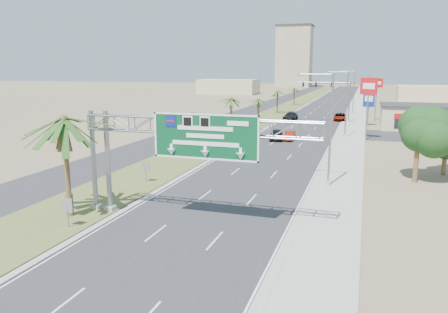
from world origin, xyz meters
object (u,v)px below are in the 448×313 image
object	(u,v)px
sign_gantry	(186,134)
store_building	(436,118)
signal_mast	(339,97)
palm_near	(63,120)
car_right_lane	(340,117)
pole_sign_red_far	(377,87)
pole_sign_red_near	(369,90)
pole_sign_blue	(369,100)
car_left_lane	(276,135)
car_mid_lane	(290,136)
car_far	(290,116)

from	to	relation	value
sign_gantry	store_building	bearing A→B (deg)	67.64
sign_gantry	signal_mast	distance (m)	62.37
palm_near	car_right_lane	world-z (taller)	palm_near
signal_mast	pole_sign_red_far	distance (m)	8.56
pole_sign_red_near	pole_sign_blue	distance (m)	17.41
car_left_lane	store_building	bearing A→B (deg)	31.68
signal_mast	pole_sign_red_near	distance (m)	22.65
car_mid_lane	pole_sign_red_far	bearing A→B (deg)	69.24
sign_gantry	pole_sign_red_far	xyz separation A→B (m)	(13.24, 66.53, 0.81)
signal_mast	pole_sign_red_far	bearing A→B (deg)	32.60
store_building	signal_mast	bearing A→B (deg)	160.46
car_far	pole_sign_blue	distance (m)	16.27
car_left_lane	car_right_lane	xyz separation A→B (m)	(7.50, 28.39, -0.06)
sign_gantry	palm_near	world-z (taller)	palm_near
palm_near	signal_mast	xyz separation A→B (m)	(14.37, 63.97, -2.08)
palm_near	pole_sign_blue	bearing A→B (deg)	71.39
car_left_lane	pole_sign_red_near	distance (m)	14.67
store_building	car_far	size ratio (longest dim) A/B	3.25
car_mid_lane	car_right_lane	xyz separation A→B (m)	(5.61, 27.95, 0.09)
store_building	pole_sign_red_near	bearing A→B (deg)	-125.79
store_building	car_far	distance (m)	26.97
palm_near	car_far	size ratio (longest dim) A/B	1.51
sign_gantry	car_mid_lane	distance (m)	37.15
pole_sign_blue	pole_sign_red_far	bearing A→B (deg)	81.30
signal_mast	pole_sign_red_near	size ratio (longest dim) A/B	1.11
palm_near	car_mid_lane	xyz separation A→B (m)	(9.09, 38.67, -6.28)
car_mid_lane	palm_near	bearing A→B (deg)	-101.58
car_right_lane	pole_sign_blue	xyz separation A→B (m)	(5.28, -7.28, 4.07)
car_right_lane	pole_sign_red_far	distance (m)	9.25
signal_mast	car_left_lane	xyz separation A→B (m)	(-7.17, -25.75, -4.05)
sign_gantry	store_building	xyz separation A→B (m)	(23.06, 56.07, -4.06)
car_far	pole_sign_red_near	size ratio (longest dim) A/B	0.60
signal_mast	car_right_lane	distance (m)	4.90
store_building	pole_sign_red_far	bearing A→B (deg)	133.22
car_left_lane	car_right_lane	size ratio (longest dim) A/B	0.88
pole_sign_red_far	car_left_lane	bearing A→B (deg)	-115.13
signal_mast	car_right_lane	world-z (taller)	signal_mast
car_mid_lane	car_right_lane	size ratio (longest dim) A/B	0.74
sign_gantry	car_right_lane	size ratio (longest dim) A/B	3.15
car_mid_lane	car_right_lane	distance (m)	28.50
signal_mast	store_building	size ratio (longest dim) A/B	0.57
car_far	pole_sign_blue	xyz separation A→B (m)	(15.02, -4.83, 4.01)
car_left_lane	pole_sign_red_far	bearing A→B (deg)	57.06
palm_near	pole_sign_blue	world-z (taller)	palm_near
car_far	pole_sign_red_far	distance (m)	18.02
car_mid_lane	pole_sign_blue	distance (m)	23.72
car_left_lane	pole_sign_red_far	world-z (taller)	pole_sign_red_far
pole_sign_blue	car_left_lane	bearing A→B (deg)	-121.20
car_mid_lane	pole_sign_blue	xyz separation A→B (m)	(10.89, 20.66, 4.16)
signal_mast	pole_sign_red_near	world-z (taller)	pole_sign_red_near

